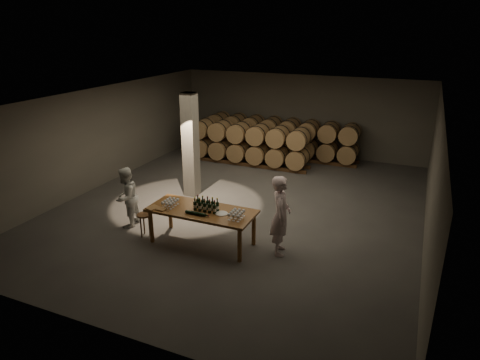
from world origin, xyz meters
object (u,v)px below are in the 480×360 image
at_px(plate, 222,213).
at_px(person_woman, 126,197).
at_px(stool, 144,218).
at_px(person_man, 281,215).
at_px(tasting_table, 202,214).
at_px(notebook_near, 161,209).
at_px(bottle_cluster, 206,206).

distance_m(plate, person_woman, 2.83).
bearing_deg(stool, person_man, 9.21).
bearing_deg(person_woman, tasting_table, 80.90).
xyz_separation_m(plate, notebook_near, (-1.43, -0.36, 0.01)).
distance_m(bottle_cluster, notebook_near, 1.09).
xyz_separation_m(notebook_near, person_woman, (-1.40, 0.47, -0.10)).
distance_m(plate, person_man, 1.38).
distance_m(notebook_near, person_man, 2.86).
bearing_deg(person_man, plate, 87.69).
xyz_separation_m(tasting_table, person_man, (1.88, 0.32, 0.16)).
bearing_deg(plate, person_man, 14.47).
distance_m(stool, person_man, 3.48).
bearing_deg(person_man, notebook_near, 87.54).
height_order(plate, person_woman, person_woman).
relative_size(notebook_near, person_man, 0.12).
bearing_deg(plate, bottle_cluster, 177.36).
height_order(bottle_cluster, person_woman, person_woman).
xyz_separation_m(bottle_cluster, person_woman, (-2.41, 0.09, -0.21)).
height_order(tasting_table, plate, plate).
relative_size(tasting_table, bottle_cluster, 4.30).
bearing_deg(bottle_cluster, stool, -172.21).
xyz_separation_m(notebook_near, person_man, (2.77, 0.71, 0.04)).
bearing_deg(plate, person_woman, 177.79).
relative_size(stool, person_woman, 0.37).
height_order(bottle_cluster, notebook_near, bottle_cluster).
relative_size(tasting_table, plate, 8.84).
relative_size(bottle_cluster, person_woman, 0.37).
distance_m(bottle_cluster, person_woman, 2.42).
height_order(tasting_table, person_man, person_man).
relative_size(plate, person_woman, 0.18).
bearing_deg(notebook_near, person_woman, 165.43).
height_order(stool, person_woman, person_woman).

